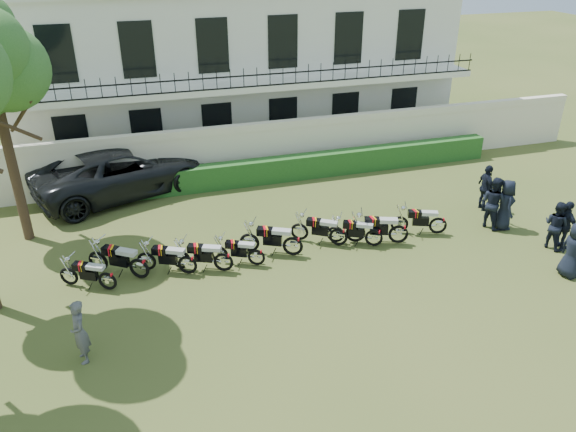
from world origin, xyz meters
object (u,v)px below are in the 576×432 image
Objects in this scene: motorcycle_7 at (374,234)px; motorcycle_9 at (438,222)px; motorcycle_5 at (293,242)px; motorcycle_1 at (139,264)px; inspector at (80,332)px; motorcycle_2 at (187,261)px; officer_4 at (493,202)px; officer_3 at (505,204)px; officer_2 at (565,225)px; officer_5 at (486,188)px; officer_0 at (574,250)px; motorcycle_4 at (256,253)px; motorcycle_6 at (339,233)px; officer_1 at (556,225)px; motorcycle_0 at (107,277)px; suv at (123,171)px; motorcycle_3 at (223,258)px; motorcycle_8 at (399,230)px.

motorcycle_7 is 2.45m from motorcycle_9.
motorcycle_9 is at bearing -64.22° from motorcycle_5.
motorcycle_5 is at bearing 110.81° from motorcycle_9.
inspector is at bearing -171.01° from motorcycle_1.
officer_4 is at bearing -63.35° from motorcycle_2.
officer_2 is at bearing -135.64° from officer_3.
motorcycle_5 is 1.08× the size of officer_5.
motorcycle_2 is (1.40, -0.18, -0.04)m from motorcycle_1.
motorcycle_7 is at bearing -57.85° from motorcycle_1.
motorcycle_4 is at bearing 63.19° from officer_0.
officer_3 is at bearing -61.78° from motorcycle_6.
officer_1 reaches higher than motorcycle_2.
officer_4 is (12.90, 0.12, 0.48)m from motorcycle_0.
motorcycle_5 is 1.14× the size of officer_2.
officer_5 reaches higher than motorcycle_5.
motorcycle_0 is at bearing 105.51° from officer_3.
officer_1 is 0.92× the size of officer_3.
officer_0 is at bearing 169.27° from officer_4.
motorcycle_2 is at bearing 126.05° from motorcycle_6.
officer_0 is at bearing -123.32° from motorcycle_9.
officer_3 reaches higher than officer_5.
motorcycle_0 is at bearing 112.63° from motorcycle_9.
motorcycle_1 is at bearing 65.53° from officer_1.
motorcycle_4 is 2.91m from motorcycle_6.
suv reaches higher than motorcycle_5.
motorcycle_7 is 4.88m from officer_3.
officer_0 reaches higher than motorcycle_7.
motorcycle_0 is 3.39m from motorcycle_3.
motorcycle_8 is 5.19m from officer_0.
motorcycle_2 reaches higher than motorcycle_4.
officer_1 is at bearing -72.35° from motorcycle_2.
officer_1 is (11.65, -1.90, 0.34)m from motorcycle_2.
motorcycle_1 is 6.39m from motorcycle_6.
motorcycle_0 is 0.92× the size of officer_5.
suv is at bearing 35.63° from motorcycle_1.
officer_2 is (5.82, -1.89, 0.37)m from motorcycle_7.
motorcycle_0 is 0.97× the size of motorcycle_6.
suv is at bearing 78.48° from motorcycle_6.
officer_3 is (4.01, -0.04, 0.38)m from motorcycle_8.
motorcycle_6 is at bearing -57.37° from motorcycle_0.
motorcycle_0 is 0.89× the size of motorcycle_3.
motorcycle_0 is 0.90× the size of officer_3.
officer_3 reaches higher than officer_0.
officer_3 is 1.46m from officer_5.
officer_2 is (14.23, -1.84, 0.38)m from motorcycle_0.
inspector is 0.93× the size of officer_3.
motorcycle_9 is at bearing -63.05° from motorcycle_2.
officer_3 reaches higher than motorcycle_9.
motorcycle_9 is (5.17, -0.08, -0.04)m from motorcycle_5.
suv reaches higher than motorcycle_6.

